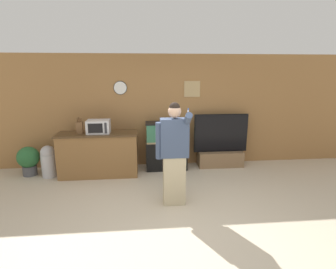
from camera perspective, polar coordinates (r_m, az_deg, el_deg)
ground_plane at (r=4.13m, az=2.41°, el=-18.85°), size 18.00×18.00×0.00m
wall_back_paneled at (r=6.19m, az=-0.78°, el=5.13°), size 10.00×0.08×2.60m
counter_island at (r=5.85m, az=-14.84°, el=-4.18°), size 1.69×0.57×0.95m
microwave at (r=5.68m, az=-14.89°, el=1.68°), size 0.47×0.33×0.28m
knife_block at (r=5.77m, az=-18.69°, el=1.51°), size 0.13×0.09×0.34m
aquarium_on_stand at (r=6.00m, az=-0.37°, el=-2.45°), size 0.93×0.42×1.10m
tv_on_stand at (r=6.36m, az=11.31°, el=-3.58°), size 1.28×0.40×1.25m
person_standing at (r=4.32m, az=1.33°, el=-4.03°), size 0.55×0.41×1.74m
potted_plant at (r=6.44m, az=-28.09°, el=-4.78°), size 0.46×0.46×0.64m
trash_bin at (r=6.18m, az=-24.53°, el=-5.23°), size 0.32×0.32×0.69m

